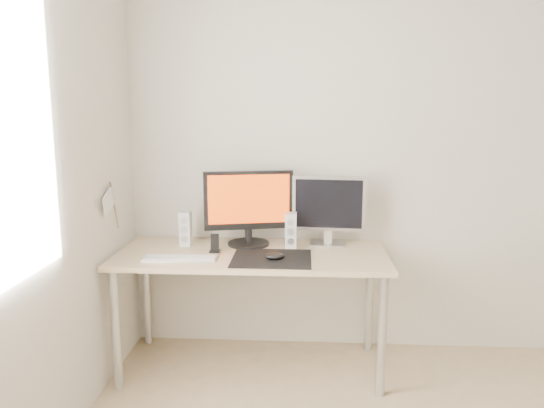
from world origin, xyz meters
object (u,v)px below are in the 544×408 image
object	(u,v)px
speaker_right	(291,230)
phone_dock	(215,247)
second_monitor	(329,207)
keyboard	(180,258)
main_monitor	(249,205)
mouse	(275,256)
desk	(252,265)
speaker_left	(185,229)

from	to	relation	value
speaker_right	phone_dock	bearing A→B (deg)	-162.86
second_monitor	keyboard	world-z (taller)	second_monitor
main_monitor	second_monitor	world-z (taller)	main_monitor
phone_dock	mouse	bearing A→B (deg)	-21.79
main_monitor	keyboard	size ratio (longest dim) A/B	1.30
desk	phone_dock	world-z (taller)	phone_dock
mouse	phone_dock	bearing A→B (deg)	158.21
main_monitor	speaker_left	xyz separation A→B (m)	(-0.39, -0.03, -0.15)
desk	main_monitor	xyz separation A→B (m)	(-0.03, 0.16, 0.33)
keyboard	speaker_left	bearing A→B (deg)	96.84
mouse	speaker_right	bearing A→B (deg)	73.88
desk	speaker_left	world-z (taller)	speaker_left
desk	keyboard	xyz separation A→B (m)	(-0.39, -0.18, 0.09)
second_monitor	speaker_left	size ratio (longest dim) A/B	2.10
mouse	speaker_right	world-z (taller)	speaker_right
mouse	desk	world-z (taller)	mouse
desk	speaker_left	xyz separation A→B (m)	(-0.43, 0.13, 0.19)
speaker_left	speaker_right	size ratio (longest dim) A/B	1.00
speaker_right	second_monitor	bearing A→B (deg)	16.76
mouse	speaker_right	size ratio (longest dim) A/B	0.53
speaker_left	keyboard	size ratio (longest dim) A/B	0.51
second_monitor	speaker_right	xyz separation A→B (m)	(-0.23, -0.07, -0.13)
speaker_left	keyboard	distance (m)	0.33
speaker_right	keyboard	size ratio (longest dim) A/B	0.51
phone_dock	desk	bearing A→B (deg)	2.38
mouse	main_monitor	distance (m)	0.43
desk	speaker_right	distance (m)	0.32
speaker_left	phone_dock	bearing A→B (deg)	-34.66
main_monitor	phone_dock	size ratio (longest dim) A/B	4.89
mouse	keyboard	world-z (taller)	mouse
mouse	desk	bearing A→B (deg)	133.34
second_monitor	speaker_right	bearing A→B (deg)	-163.24
main_monitor	phone_dock	world-z (taller)	main_monitor
desk	keyboard	distance (m)	0.44
speaker_left	desk	bearing A→B (deg)	-17.48
mouse	desk	xyz separation A→B (m)	(-0.15, 0.16, -0.10)
mouse	speaker_left	distance (m)	0.65
main_monitor	desk	bearing A→B (deg)	-78.16
main_monitor	speaker_left	size ratio (longest dim) A/B	2.54
speaker_left	speaker_right	world-z (taller)	same
second_monitor	speaker_right	distance (m)	0.28
second_monitor	speaker_left	bearing A→B (deg)	-175.85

